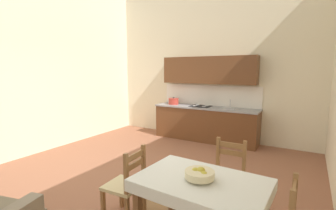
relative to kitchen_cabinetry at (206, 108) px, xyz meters
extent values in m
cube|color=#935B42|center=(-0.07, -2.92, -0.91)|extent=(6.18, 6.99, 0.10)
cube|color=beige|center=(-0.07, 0.33, 1.17)|extent=(6.18, 0.12, 4.05)
cube|color=beige|center=(-2.92, -2.92, 1.17)|extent=(0.12, 6.99, 4.05)
cube|color=brown|center=(0.01, -0.04, -0.43)|extent=(2.71, 0.60, 0.86)
cube|color=gray|center=(0.01, -0.05, 0.02)|extent=(2.74, 0.63, 0.04)
cube|color=white|center=(0.01, 0.26, 0.32)|extent=(2.71, 0.01, 0.55)
cube|color=brown|center=(0.01, 0.09, 0.99)|extent=(2.49, 0.34, 0.70)
cube|color=black|center=(0.01, -0.31, -0.81)|extent=(2.67, 0.02, 0.09)
cylinder|color=silver|center=(0.62, -0.04, 0.04)|extent=(0.34, 0.34, 0.02)
cylinder|color=silver|center=(0.62, 0.10, 0.15)|extent=(0.02, 0.02, 0.22)
cube|color=black|center=(-0.13, -0.04, 0.05)|extent=(0.52, 0.42, 0.01)
cylinder|color=silver|center=(-0.26, -0.14, 0.06)|extent=(0.11, 0.11, 0.01)
cylinder|color=silver|center=(0.00, -0.14, 0.06)|extent=(0.11, 0.11, 0.01)
cylinder|color=silver|center=(-0.26, 0.06, 0.06)|extent=(0.11, 0.11, 0.01)
cylinder|color=silver|center=(0.00, 0.06, 0.06)|extent=(0.11, 0.11, 0.01)
cylinder|color=#B2382D|center=(-0.94, -0.06, 0.12)|extent=(0.28, 0.28, 0.15)
cylinder|color=#B2382D|center=(-0.94, -0.06, 0.20)|extent=(0.29, 0.29, 0.02)
sphere|color=black|center=(-0.94, -0.06, 0.23)|extent=(0.04, 0.04, 0.04)
cube|color=brown|center=(1.45, -3.77, -0.12)|extent=(1.27, 0.86, 0.02)
cube|color=brown|center=(0.90, -3.40, -0.49)|extent=(0.07, 0.07, 0.73)
cube|color=silver|center=(1.45, -3.77, -0.10)|extent=(1.34, 0.92, 0.00)
cube|color=silver|center=(1.43, -4.20, -0.17)|extent=(1.30, 0.07, 0.12)
cube|color=silver|center=(1.47, -3.34, -0.17)|extent=(1.30, 0.07, 0.12)
cube|color=silver|center=(0.80, -3.74, -0.17)|extent=(0.05, 0.86, 0.12)
cube|color=silver|center=(2.09, -3.80, -0.17)|extent=(0.05, 0.86, 0.12)
cube|color=#D1BC89|center=(1.47, -2.96, -0.43)|extent=(0.43, 0.43, 0.04)
cube|color=olive|center=(1.65, -3.14, -0.65)|extent=(0.04, 0.04, 0.41)
cube|color=olive|center=(1.29, -3.14, -0.65)|extent=(0.04, 0.04, 0.41)
cube|color=olive|center=(1.65, -2.78, -0.39)|extent=(0.04, 0.04, 0.93)
cube|color=olive|center=(1.29, -2.78, -0.39)|extent=(0.04, 0.04, 0.93)
cube|color=olive|center=(1.47, -2.78, -0.01)|extent=(0.32, 0.03, 0.07)
cube|color=olive|center=(1.47, -2.78, -0.12)|extent=(0.32, 0.03, 0.07)
cube|color=#D1BC89|center=(0.42, -3.78, -0.43)|extent=(0.45, 0.45, 0.04)
cube|color=olive|center=(0.25, -3.97, -0.65)|extent=(0.05, 0.05, 0.41)
cube|color=olive|center=(0.23, -3.61, -0.65)|extent=(0.05, 0.05, 0.41)
cube|color=olive|center=(0.61, -3.94, -0.39)|extent=(0.05, 0.05, 0.93)
cube|color=olive|center=(0.59, -3.59, -0.39)|extent=(0.05, 0.05, 0.93)
cube|color=olive|center=(0.60, -3.77, -0.01)|extent=(0.04, 0.32, 0.07)
cube|color=olive|center=(0.60, -3.77, -0.12)|extent=(0.04, 0.32, 0.07)
cube|color=olive|center=(2.28, -3.75, -0.01)|extent=(0.03, 0.32, 0.07)
cube|color=olive|center=(2.28, -3.75, -0.12)|extent=(0.03, 0.32, 0.07)
cylinder|color=beige|center=(1.44, -3.79, -0.09)|extent=(0.17, 0.17, 0.02)
cylinder|color=beige|center=(1.44, -3.79, -0.04)|extent=(0.30, 0.30, 0.07)
sphere|color=gold|center=(1.39, -3.78, -0.03)|extent=(0.09, 0.09, 0.09)
sphere|color=gold|center=(1.49, -3.81, -0.04)|extent=(0.08, 0.08, 0.08)
sphere|color=gold|center=(1.44, -3.76, -0.03)|extent=(0.10, 0.10, 0.10)
camera|label=1|loc=(2.33, -5.94, 0.99)|focal=25.86mm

